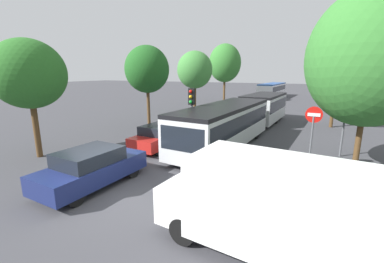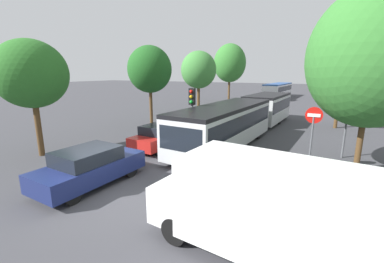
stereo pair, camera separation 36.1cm
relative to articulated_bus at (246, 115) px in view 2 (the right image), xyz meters
name	(u,v)px [view 2 (the right image)]	position (x,y,z in m)	size (l,w,h in m)	color
ground_plane	(115,194)	(-1.51, -10.92, -1.40)	(200.00, 200.00, 0.00)	#3D3D42
articulated_bus	(246,115)	(0.00, 0.00, 0.00)	(3.40, 16.49, 2.43)	silver
city_bus_rear	(278,89)	(-3.12, 29.39, -0.03)	(3.02, 11.18, 2.38)	silver
queued_car_navy	(90,167)	(-2.88, -10.76, -0.67)	(1.97, 4.27, 1.46)	navy
queued_car_red	(161,136)	(-3.36, -5.35, -0.71)	(1.84, 4.00, 1.37)	#B21E19
queued_car_blue	(205,121)	(-3.01, -0.23, -0.68)	(1.92, 4.17, 1.42)	#284799
queued_car_green	(229,112)	(-3.03, 4.82, -0.65)	(2.01, 4.38, 1.49)	#236638
queued_car_tan	(247,105)	(-3.02, 10.73, -0.68)	(1.93, 4.20, 1.43)	tan
queued_car_silver	(256,101)	(-3.27, 15.55, -0.70)	(1.87, 4.05, 1.38)	#B7BABF
white_van	(261,205)	(3.75, -11.53, -0.16)	(5.15, 2.39, 2.31)	white
traffic_light	(192,105)	(-1.74, -4.66, 1.09)	(0.34, 0.37, 3.40)	#56595E
no_entry_sign	(313,129)	(4.40, -5.17, 0.47)	(0.70, 0.08, 2.82)	#56595E
direction_sign_post	(348,107)	(5.76, -2.49, 1.16)	(0.37, 1.38, 3.60)	#56595E
tree_left_near	(31,74)	(-8.07, -9.46, 2.74)	(3.43, 3.43, 5.82)	#51381E
tree_left_mid	(150,69)	(-7.35, -0.96, 3.04)	(3.33, 3.33, 6.23)	#51381E
tree_left_far	(198,71)	(-7.75, 8.02, 2.99)	(3.76, 3.76, 6.48)	#51381E
tree_left_distant	(230,64)	(-8.02, 18.63, 3.97)	(4.52, 4.52, 8.19)	#51381E
tree_right_near	(373,58)	(6.25, -4.17, 3.41)	(5.05, 5.05, 7.66)	#51381E
tree_right_mid	(342,77)	(5.57, 5.58, 2.50)	(3.40, 3.40, 5.63)	#51381E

